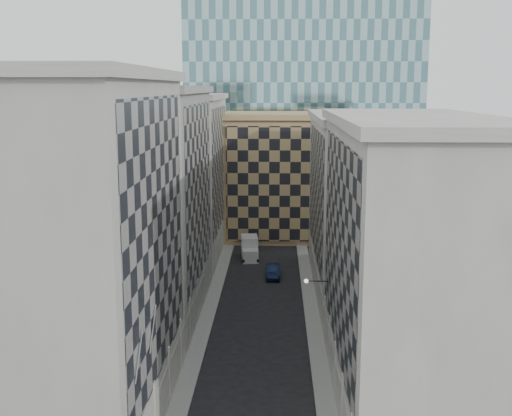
# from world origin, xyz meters

# --- Properties ---
(sidewalk_west) EXTENTS (1.50, 100.00, 0.15)m
(sidewalk_west) POSITION_xyz_m (-5.25, 30.00, 0.07)
(sidewalk_west) COLOR gray
(sidewalk_west) RESTS_ON ground
(sidewalk_east) EXTENTS (1.50, 100.00, 0.15)m
(sidewalk_east) POSITION_xyz_m (5.25, 30.00, 0.07)
(sidewalk_east) COLOR gray
(sidewalk_east) RESTS_ON ground
(bldg_left_a) EXTENTS (10.80, 22.80, 23.70)m
(bldg_left_a) POSITION_xyz_m (-10.88, 11.00, 11.82)
(bldg_left_a) COLOR #A19D90
(bldg_left_a) RESTS_ON ground
(bldg_left_b) EXTENTS (10.80, 22.80, 22.70)m
(bldg_left_b) POSITION_xyz_m (-10.88, 33.00, 11.32)
(bldg_left_b) COLOR gray
(bldg_left_b) RESTS_ON ground
(bldg_left_c) EXTENTS (10.80, 22.80, 21.70)m
(bldg_left_c) POSITION_xyz_m (-10.88, 55.00, 10.83)
(bldg_left_c) COLOR #A19D90
(bldg_left_c) RESTS_ON ground
(bldg_right_a) EXTENTS (10.80, 26.80, 20.70)m
(bldg_right_a) POSITION_xyz_m (10.88, 15.00, 10.32)
(bldg_right_a) COLOR #A6A298
(bldg_right_a) RESTS_ON ground
(bldg_right_b) EXTENTS (10.80, 28.80, 19.70)m
(bldg_right_b) POSITION_xyz_m (10.89, 42.00, 9.85)
(bldg_right_b) COLOR #A6A298
(bldg_right_b) RESTS_ON ground
(tan_block) EXTENTS (16.80, 14.80, 18.80)m
(tan_block) POSITION_xyz_m (2.00, 67.90, 9.44)
(tan_block) COLOR tan
(tan_block) RESTS_ON ground
(church_tower) EXTENTS (7.20, 7.20, 51.50)m
(church_tower) POSITION_xyz_m (0.00, 82.00, 26.95)
(church_tower) COLOR #2E2923
(church_tower) RESTS_ON ground
(flagpoles_left) EXTENTS (0.10, 6.33, 2.33)m
(flagpoles_left) POSITION_xyz_m (-5.90, 6.00, 8.00)
(flagpoles_left) COLOR gray
(flagpoles_left) RESTS_ON ground
(bracket_lamp) EXTENTS (1.98, 0.36, 0.36)m
(bracket_lamp) POSITION_xyz_m (4.38, 24.00, 6.20)
(bracket_lamp) COLOR black
(bracket_lamp) RESTS_ON ground
(box_truck) EXTENTS (2.61, 5.43, 2.88)m
(box_truck) POSITION_xyz_m (-1.96, 54.06, 1.26)
(box_truck) COLOR beige
(box_truck) RESTS_ON ground
(dark_car) EXTENTS (1.65, 4.65, 1.53)m
(dark_car) POSITION_xyz_m (1.20, 45.45, 0.76)
(dark_car) COLOR black
(dark_car) RESTS_ON ground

